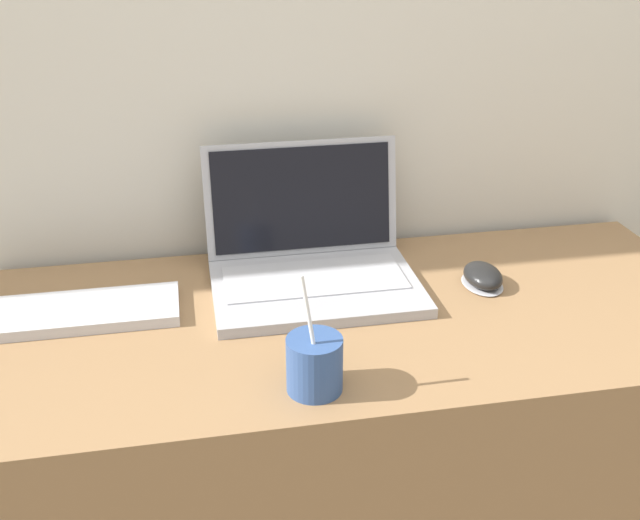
# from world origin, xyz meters

# --- Properties ---
(desk) EXTENTS (1.34, 0.59, 0.74)m
(desk) POSITION_xyz_m (0.00, 0.29, 0.37)
(desk) COLOR #936D47
(desk) RESTS_ON ground_plane
(laptop) EXTENTS (0.38, 0.31, 0.24)m
(laptop) POSITION_xyz_m (-0.06, 0.43, 0.78)
(laptop) COLOR #ADADB2
(laptop) RESTS_ON desk
(drink_cup) EXTENTS (0.08, 0.08, 0.19)m
(drink_cup) POSITION_xyz_m (-0.12, 0.08, 0.78)
(drink_cup) COLOR #33518C
(drink_cup) RESTS_ON desk
(computer_mouse) EXTENTS (0.07, 0.10, 0.04)m
(computer_mouse) POSITION_xyz_m (0.25, 0.35, 0.75)
(computer_mouse) COLOR #B2B2B7
(computer_mouse) RESTS_ON desk
(external_keyboard) EXTENTS (0.40, 0.13, 0.02)m
(external_keyboard) POSITION_xyz_m (-0.51, 0.37, 0.75)
(external_keyboard) COLOR silver
(external_keyboard) RESTS_ON desk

